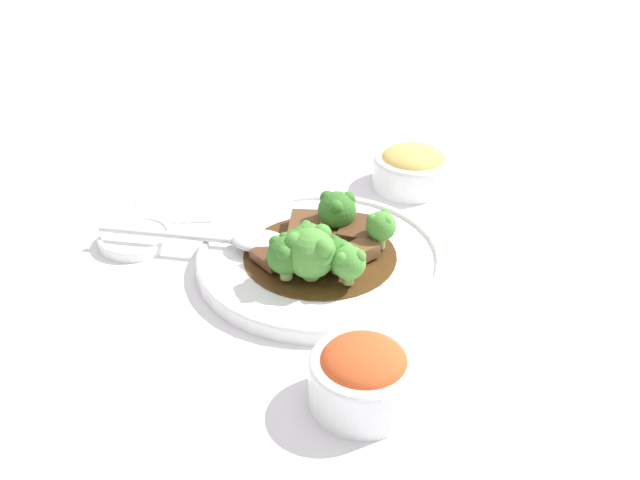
{
  "coord_description": "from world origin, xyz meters",
  "views": [
    {
      "loc": [
        0.04,
        0.67,
        0.46
      ],
      "look_at": [
        0.0,
        0.0,
        0.03
      ],
      "focal_mm": 42.0,
      "sensor_mm": 36.0,
      "label": 1
    }
  ],
  "objects_px": {
    "broccoli_floret_4": "(349,262)",
    "broccoli_floret_5": "(337,210)",
    "beef_strip_3": "(304,228)",
    "sauce_dish": "(135,238)",
    "beef_strip_4": "(353,255)",
    "broccoli_floret_6": "(311,252)",
    "beef_strip_2": "(327,245)",
    "serving_spoon": "(243,240)",
    "main_plate": "(320,259)",
    "beef_strip_0": "(278,254)",
    "broccoli_floret_1": "(308,239)",
    "broccoli_floret_3": "(381,226)",
    "broccoli_floret_0": "(294,245)",
    "beef_strip_1": "(360,231)",
    "side_bowl_kimchi": "(363,375)",
    "broccoli_floret_7": "(337,254)",
    "broccoli_floret_2": "(286,255)",
    "side_bowl_appetizer": "(412,167)"
  },
  "relations": [
    {
      "from": "broccoli_floret_4",
      "to": "broccoli_floret_5",
      "type": "height_order",
      "value": "broccoli_floret_5"
    },
    {
      "from": "beef_strip_3",
      "to": "sauce_dish",
      "type": "xyz_separation_m",
      "value": [
        0.19,
        -0.02,
        -0.02
      ]
    },
    {
      "from": "beef_strip_4",
      "to": "broccoli_floret_6",
      "type": "xyz_separation_m",
      "value": [
        0.05,
        0.03,
        0.02
      ]
    },
    {
      "from": "beef_strip_2",
      "to": "serving_spoon",
      "type": "xyz_separation_m",
      "value": [
        0.09,
        -0.02,
        0.0
      ]
    },
    {
      "from": "broccoli_floret_5",
      "to": "beef_strip_3",
      "type": "bearing_deg",
      "value": 5.53
    },
    {
      "from": "main_plate",
      "to": "broccoli_floret_5",
      "type": "relative_size",
      "value": 5.66
    },
    {
      "from": "beef_strip_0",
      "to": "broccoli_floret_1",
      "type": "height_order",
      "value": "broccoli_floret_1"
    },
    {
      "from": "broccoli_floret_3",
      "to": "broccoli_floret_0",
      "type": "bearing_deg",
      "value": 19.6
    },
    {
      "from": "broccoli_floret_0",
      "to": "sauce_dish",
      "type": "xyz_separation_m",
      "value": [
        0.18,
        -0.09,
        -0.04
      ]
    },
    {
      "from": "beef_strip_1",
      "to": "side_bowl_kimchi",
      "type": "bearing_deg",
      "value": 84.6
    },
    {
      "from": "beef_strip_1",
      "to": "broccoli_floret_6",
      "type": "relative_size",
      "value": 1.14
    },
    {
      "from": "broccoli_floret_1",
      "to": "broccoli_floret_5",
      "type": "height_order",
      "value": "broccoli_floret_5"
    },
    {
      "from": "beef_strip_2",
      "to": "beef_strip_3",
      "type": "xyz_separation_m",
      "value": [
        0.02,
        -0.04,
        0.0
      ]
    },
    {
      "from": "broccoli_floret_6",
      "to": "side_bowl_kimchi",
      "type": "relative_size",
      "value": 0.59
    },
    {
      "from": "side_bowl_kimchi",
      "to": "beef_strip_0",
      "type": "bearing_deg",
      "value": -70.79
    },
    {
      "from": "beef_strip_1",
      "to": "sauce_dish",
      "type": "relative_size",
      "value": 0.75
    },
    {
      "from": "broccoli_floret_7",
      "to": "sauce_dish",
      "type": "relative_size",
      "value": 0.46
    },
    {
      "from": "broccoli_floret_2",
      "to": "broccoli_floret_7",
      "type": "bearing_deg",
      "value": -172.28
    },
    {
      "from": "sauce_dish",
      "to": "side_bowl_appetizer",
      "type": "bearing_deg",
      "value": -160.42
    },
    {
      "from": "beef_strip_1",
      "to": "broccoli_floret_1",
      "type": "bearing_deg",
      "value": 33.03
    },
    {
      "from": "side_bowl_kimchi",
      "to": "beef_strip_4",
      "type": "bearing_deg",
      "value": -93.1
    },
    {
      "from": "beef_strip_0",
      "to": "serving_spoon",
      "type": "relative_size",
      "value": 0.28
    },
    {
      "from": "serving_spoon",
      "to": "beef_strip_4",
      "type": "bearing_deg",
      "value": 161.74
    },
    {
      "from": "beef_strip_3",
      "to": "broccoli_floret_7",
      "type": "xyz_separation_m",
      "value": [
        -0.03,
        0.08,
        0.02
      ]
    },
    {
      "from": "beef_strip_0",
      "to": "broccoli_floret_4",
      "type": "relative_size",
      "value": 1.45
    },
    {
      "from": "broccoli_floret_0",
      "to": "broccoli_floret_2",
      "type": "height_order",
      "value": "broccoli_floret_2"
    },
    {
      "from": "broccoli_floret_2",
      "to": "sauce_dish",
      "type": "height_order",
      "value": "broccoli_floret_2"
    },
    {
      "from": "broccoli_floret_2",
      "to": "broccoli_floret_5",
      "type": "height_order",
      "value": "same"
    },
    {
      "from": "broccoli_floret_0",
      "to": "sauce_dish",
      "type": "distance_m",
      "value": 0.2
    },
    {
      "from": "beef_strip_4",
      "to": "broccoli_floret_3",
      "type": "relative_size",
      "value": 1.41
    },
    {
      "from": "main_plate",
      "to": "side_bowl_appetizer",
      "type": "relative_size",
      "value": 2.62
    },
    {
      "from": "beef_strip_3",
      "to": "side_bowl_kimchi",
      "type": "relative_size",
      "value": 0.7
    },
    {
      "from": "broccoli_floret_0",
      "to": "broccoli_floret_4",
      "type": "distance_m",
      "value": 0.06
    },
    {
      "from": "sauce_dish",
      "to": "main_plate",
      "type": "bearing_deg",
      "value": 163.81
    },
    {
      "from": "broccoli_floret_6",
      "to": "side_bowl_appetizer",
      "type": "distance_m",
      "value": 0.27
    },
    {
      "from": "broccoli_floret_5",
      "to": "beef_strip_4",
      "type": "bearing_deg",
      "value": 101.06
    },
    {
      "from": "side_bowl_appetizer",
      "to": "broccoli_floret_7",
      "type": "bearing_deg",
      "value": 62.46
    },
    {
      "from": "broccoli_floret_6",
      "to": "side_bowl_kimchi",
      "type": "height_order",
      "value": "broccoli_floret_6"
    },
    {
      "from": "broccoli_floret_1",
      "to": "side_bowl_kimchi",
      "type": "height_order",
      "value": "same"
    },
    {
      "from": "beef_strip_1",
      "to": "beef_strip_2",
      "type": "height_order",
      "value": "beef_strip_1"
    },
    {
      "from": "beef_strip_3",
      "to": "broccoli_floret_0",
      "type": "distance_m",
      "value": 0.07
    },
    {
      "from": "broccoli_floret_2",
      "to": "broccoli_floret_4",
      "type": "distance_m",
      "value": 0.06
    },
    {
      "from": "beef_strip_2",
      "to": "broccoli_floret_0",
      "type": "xyz_separation_m",
      "value": [
        0.04,
        0.03,
        0.02
      ]
    },
    {
      "from": "beef_strip_2",
      "to": "beef_strip_0",
      "type": "bearing_deg",
      "value": 14.6
    },
    {
      "from": "broccoli_floret_5",
      "to": "serving_spoon",
      "type": "bearing_deg",
      "value": 12.9
    },
    {
      "from": "side_bowl_kimchi",
      "to": "side_bowl_appetizer",
      "type": "relative_size",
      "value": 0.91
    },
    {
      "from": "broccoli_floret_4",
      "to": "side_bowl_appetizer",
      "type": "height_order",
      "value": "broccoli_floret_4"
    },
    {
      "from": "beef_strip_0",
      "to": "broccoli_floret_2",
      "type": "relative_size",
      "value": 1.3
    },
    {
      "from": "beef_strip_0",
      "to": "sauce_dish",
      "type": "bearing_deg",
      "value": -23.47
    },
    {
      "from": "broccoli_floret_4",
      "to": "side_bowl_kimchi",
      "type": "distance_m",
      "value": 0.15
    }
  ]
}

